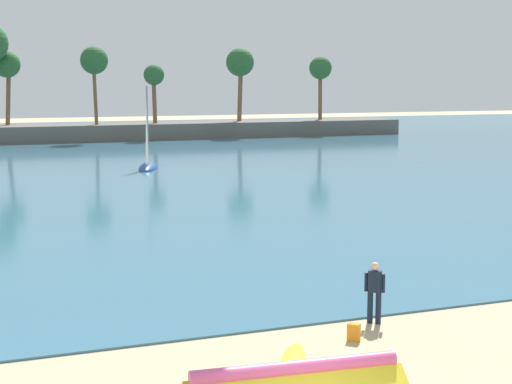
% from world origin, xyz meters
% --- Properties ---
extents(sea, '(220.00, 106.59, 0.06)m').
position_xyz_m(sea, '(0.00, 60.63, 0.03)').
color(sea, '#386B84').
rests_on(sea, ground).
extents(palm_headland, '(87.78, 6.00, 12.28)m').
position_xyz_m(palm_headland, '(0.09, 73.97, 2.59)').
color(palm_headland, '#605B54').
rests_on(palm_headland, ground).
extents(person_at_waterline, '(0.45, 0.37, 1.67)m').
position_xyz_m(person_at_waterline, '(4.46, 6.94, 0.89)').
color(person_at_waterline, '#141E33').
rests_on(person_at_waterline, ground).
extents(backpack_near_kite, '(0.37, 0.37, 0.44)m').
position_xyz_m(backpack_near_kite, '(3.30, 5.89, 0.21)').
color(backpack_near_kite, orange).
rests_on(backpack_near_kite, ground).
extents(surfboard, '(1.46, 2.09, 0.08)m').
position_xyz_m(surfboard, '(1.34, 5.16, 0.04)').
color(surfboard, yellow).
rests_on(surfboard, ground).
extents(sailboat_mid_bay, '(2.61, 4.64, 6.45)m').
position_xyz_m(sailboat_mid_bay, '(6.88, 44.65, 0.64)').
color(sailboat_mid_bay, '#234793').
rests_on(sailboat_mid_bay, sea).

